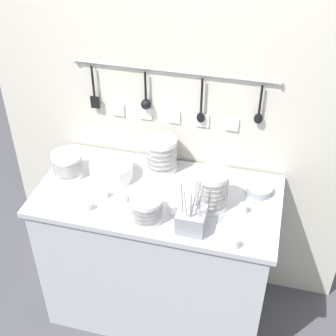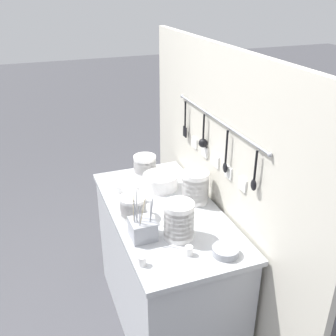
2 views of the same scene
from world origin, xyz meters
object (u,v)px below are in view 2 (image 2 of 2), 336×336
at_px(bowl_stack_short_front, 145,165).
at_px(cutlery_caddy, 143,229).
at_px(bowl_stack_nested_right, 195,187).
at_px(cup_back_left, 137,190).
at_px(bowl_stack_back_corner, 179,220).
at_px(plate_stack, 160,181).
at_px(cup_back_right, 189,251).
at_px(bowl_stack_tall_left, 133,207).
at_px(steel_mixing_bowl, 225,251).
at_px(cup_by_caddy, 142,198).
at_px(cup_edge_far, 119,189).
at_px(cup_edge_near, 142,261).
at_px(cup_front_left, 151,220).

xyz_separation_m(bowl_stack_short_front, cutlery_caddy, (0.73, -0.24, -0.01)).
xyz_separation_m(bowl_stack_nested_right, cup_back_left, (-0.22, -0.31, -0.07)).
distance_m(bowl_stack_back_corner, bowl_stack_short_front, 0.79).
bearing_deg(plate_stack, cup_back_right, -7.95).
height_order(cutlery_caddy, cup_back_left, cutlery_caddy).
bearing_deg(bowl_stack_tall_left, cup_back_right, 20.27).
bearing_deg(cutlery_caddy, steel_mixing_bowl, 51.09).
relative_size(steel_mixing_bowl, cutlery_caddy, 0.51).
distance_m(cup_by_caddy, cup_edge_far, 0.19).
height_order(cup_by_caddy, cup_edge_near, same).
bearing_deg(cup_back_right, bowl_stack_short_front, 175.97).
xyz_separation_m(bowl_stack_nested_right, bowl_stack_tall_left, (0.04, -0.41, -0.03)).
height_order(bowl_stack_nested_right, plate_stack, bowl_stack_nested_right).
height_order(bowl_stack_back_corner, cup_by_caddy, bowl_stack_back_corner).
bearing_deg(cup_front_left, steel_mixing_bowl, 33.77).
bearing_deg(cup_back_left, plate_stack, 96.19).
xyz_separation_m(bowl_stack_nested_right, cup_front_left, (0.14, -0.33, -0.07)).
distance_m(bowl_stack_nested_right, steel_mixing_bowl, 0.55).
height_order(bowl_stack_back_corner, cutlery_caddy, cutlery_caddy).
bearing_deg(cutlery_caddy, bowl_stack_back_corner, 72.51).
height_order(steel_mixing_bowl, cup_back_right, cup_back_right).
xyz_separation_m(cup_edge_far, cup_front_left, (0.41, 0.08, 0.00)).
xyz_separation_m(bowl_stack_nested_right, cup_edge_near, (0.47, -0.49, -0.07)).
relative_size(bowl_stack_back_corner, cup_front_left, 4.18).
bearing_deg(bowl_stack_short_front, cup_front_left, -14.26).
xyz_separation_m(plate_stack, cup_by_caddy, (0.13, -0.17, -0.02)).
bearing_deg(steel_mixing_bowl, bowl_stack_tall_left, -146.20).
distance_m(cup_edge_far, cup_edge_near, 0.74).
bearing_deg(plate_stack, steel_mixing_bowl, 5.43).
height_order(bowl_stack_nested_right, cup_edge_far, bowl_stack_nested_right).
bearing_deg(steel_mixing_bowl, bowl_stack_nested_right, 172.41).
height_order(bowl_stack_tall_left, cup_edge_far, bowl_stack_tall_left).
distance_m(bowl_stack_tall_left, cup_by_caddy, 0.18).
bearing_deg(bowl_stack_back_corner, cup_back_right, -3.24).
bearing_deg(cutlery_caddy, bowl_stack_tall_left, 177.16).
xyz_separation_m(bowl_stack_back_corner, cup_back_right, (0.16, -0.01, -0.08)).
relative_size(bowl_stack_back_corner, cutlery_caddy, 0.78).
bearing_deg(bowl_stack_short_front, bowl_stack_tall_left, -24.41).
distance_m(plate_stack, cup_back_left, 0.17).
relative_size(bowl_stack_short_front, cup_edge_far, 3.18).
bearing_deg(steel_mixing_bowl, cup_by_caddy, -159.58).
relative_size(bowl_stack_tall_left, cup_by_caddy, 3.09).
relative_size(bowl_stack_short_front, cup_back_left, 3.18).
bearing_deg(plate_stack, cup_edge_near, -25.93).
relative_size(cup_front_left, cup_back_right, 1.00).
bearing_deg(cup_back_left, steel_mixing_bowl, 17.40).
bearing_deg(cup_edge_far, cup_back_right, 13.12).
relative_size(steel_mixing_bowl, cup_back_left, 2.73).
height_order(cup_back_right, cup_back_left, same).
height_order(plate_stack, cup_back_left, plate_stack).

